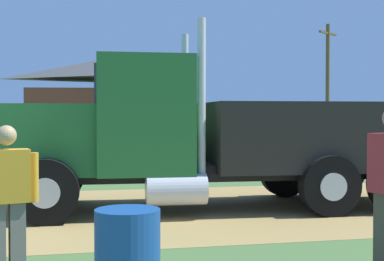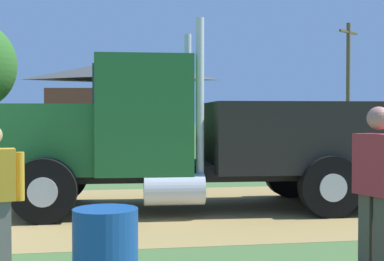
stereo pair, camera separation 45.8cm
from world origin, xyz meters
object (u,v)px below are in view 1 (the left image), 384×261
object	(u,v)px
utility_pole_near	(328,79)
shed_building	(102,102)
truck_foreground_white	(212,138)
visitor_by_barrel	(7,195)
steel_barrel	(128,253)
visitor_far_side	(233,141)

from	to	relation	value
utility_pole_near	shed_building	bearing A→B (deg)	167.99
truck_foreground_white	utility_pole_near	distance (m)	28.13
visitor_by_barrel	utility_pole_near	bearing A→B (deg)	58.53
visitor_by_barrel	steel_barrel	size ratio (longest dim) A/B	1.95
visitor_far_side	utility_pole_near	size ratio (longest dim) A/B	0.23
steel_barrel	shed_building	world-z (taller)	shed_building
truck_foreground_white	shed_building	distance (m)	27.40
steel_barrel	shed_building	size ratio (longest dim) A/B	0.08
steel_barrel	shed_building	bearing A→B (deg)	87.67
visitor_far_side	utility_pole_near	bearing A→B (deg)	57.69
truck_foreground_white	utility_pole_near	size ratio (longest dim) A/B	1.05
truck_foreground_white	visitor_by_barrel	bearing A→B (deg)	-129.85
visitor_far_side	steel_barrel	size ratio (longest dim) A/B	2.19
steel_barrel	shed_building	xyz separation A→B (m)	(1.31, 32.10, 2.21)
visitor_by_barrel	visitor_far_side	world-z (taller)	visitor_far_side
steel_barrel	utility_pole_near	world-z (taller)	utility_pole_near
visitor_far_side	shed_building	world-z (taller)	shed_building
truck_foreground_white	utility_pole_near	xyz separation A→B (m)	(13.98, 24.24, 2.83)
visitor_far_side	visitor_by_barrel	bearing A→B (deg)	-119.62
visitor_far_side	shed_building	xyz separation A→B (m)	(-2.59, 22.25, 1.63)
steel_barrel	utility_pole_near	xyz separation A→B (m)	(15.99, 28.98, 3.72)
steel_barrel	visitor_by_barrel	bearing A→B (deg)	142.85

